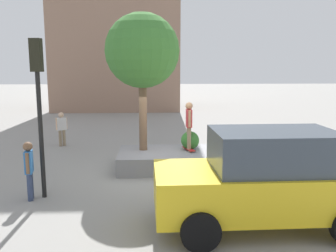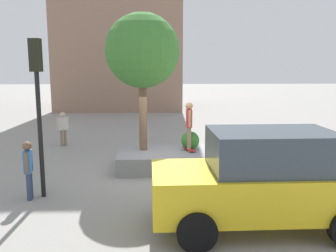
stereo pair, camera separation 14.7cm
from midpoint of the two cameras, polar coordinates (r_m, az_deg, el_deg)
name	(u,v)px [view 1 (the left image)]	position (r m, az deg, el deg)	size (l,w,h in m)	color
ground_plane	(158,171)	(12.42, -1.91, -7.15)	(120.00, 120.00, 0.00)	gray
planter_ledge	(168,160)	(12.70, -0.33, -5.36)	(3.45, 2.24, 0.60)	gray
plaza_tree	(142,51)	(12.56, -4.46, 11.73)	(2.57, 2.57, 4.76)	brown
boxwood_shrub	(190,140)	(12.87, 3.19, -2.29)	(0.65, 0.65, 0.65)	#2D6628
skateboard	(189,149)	(12.73, 2.97, -3.66)	(0.43, 0.83, 0.07)	#A51E1E
skateboarder	(189,122)	(12.55, 3.01, 0.63)	(0.25, 0.56, 1.64)	#847056
taxi_cab	(265,179)	(8.24, 14.65, -8.10)	(4.74, 2.27, 2.19)	gold
traffic_light_corner	(38,91)	(10.07, -20.26, 5.28)	(0.30, 0.35, 4.26)	black
pedestrian_crossing	(29,167)	(10.31, -21.57, -6.02)	(0.25, 0.53, 1.59)	navy
passerby_with_bag	(62,127)	(16.75, -16.76, -0.09)	(0.45, 0.36, 1.53)	#847056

